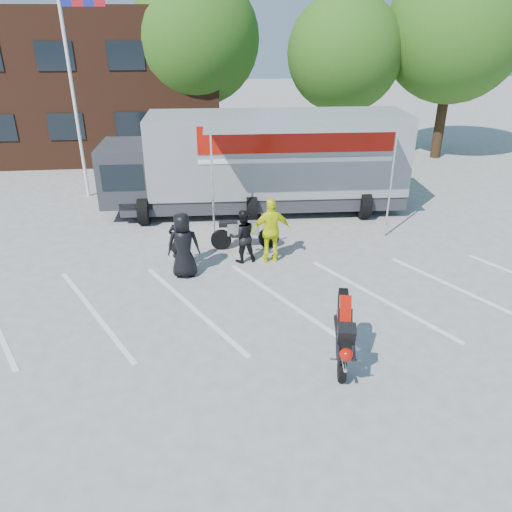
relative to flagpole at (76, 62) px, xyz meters
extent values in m
plane|color=#A8A8A3|center=(6.24, -10.00, -5.05)|extent=(100.00, 100.00, 0.00)
cube|color=white|center=(6.24, -9.00, -5.05)|extent=(18.09, 13.33, 0.01)
cube|color=#4C2818|center=(-3.76, 8.00, -1.55)|extent=(18.00, 8.00, 7.00)
cylinder|color=white|center=(-0.26, 0.00, -1.05)|extent=(0.12, 0.12, 8.00)
cylinder|color=#382314|center=(4.24, 6.00, -3.43)|extent=(0.50, 0.50, 3.24)
sphere|color=#225214|center=(4.24, 6.00, 0.53)|extent=(6.12, 6.12, 6.12)
cylinder|color=#382314|center=(11.24, 5.00, -3.61)|extent=(0.50, 0.50, 2.88)
sphere|color=#225214|center=(11.24, 5.00, -0.09)|extent=(5.44, 5.44, 5.44)
cylinder|color=#382314|center=(16.24, 4.50, -3.34)|extent=(0.50, 0.50, 3.42)
sphere|color=#225214|center=(16.24, 4.50, 0.84)|extent=(6.46, 6.46, 6.46)
imported|color=black|center=(3.83, -7.26, -4.13)|extent=(0.92, 0.62, 1.84)
imported|color=black|center=(3.69, -6.68, -4.24)|extent=(0.64, 0.45, 1.64)
imported|color=black|center=(5.50, -6.51, -4.25)|extent=(0.88, 0.75, 1.60)
imported|color=#F2FF0D|center=(6.34, -6.59, -4.08)|extent=(1.17, 0.56, 1.94)
camera|label=1|loc=(4.57, -19.77, 1.54)|focal=35.00mm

